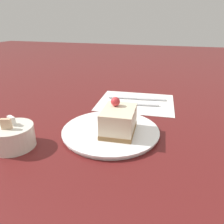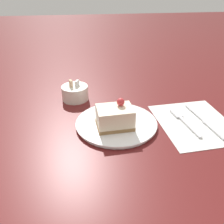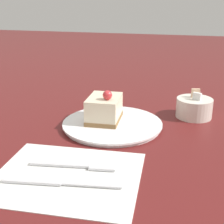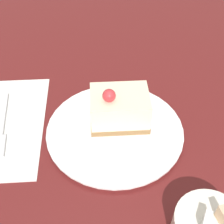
{
  "view_description": "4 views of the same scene",
  "coord_description": "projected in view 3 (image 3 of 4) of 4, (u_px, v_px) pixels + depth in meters",
  "views": [
    {
      "loc": [
        -0.45,
        -0.13,
        0.25
      ],
      "look_at": [
        -0.01,
        0.0,
        0.06
      ],
      "focal_mm": 35.0,
      "sensor_mm": 36.0,
      "label": 1
    },
    {
      "loc": [
        -0.09,
        -0.58,
        0.39
      ],
      "look_at": [
        -0.02,
        -0.01,
        0.05
      ],
      "focal_mm": 40.0,
      "sensor_mm": 36.0,
      "label": 2
    },
    {
      "loc": [
        0.63,
        0.19,
        0.28
      ],
      "look_at": [
        -0.01,
        0.01,
        0.03
      ],
      "focal_mm": 50.0,
      "sensor_mm": 36.0,
      "label": 3
    },
    {
      "loc": [
        -0.01,
        0.36,
        0.4
      ],
      "look_at": [
        -0.0,
        -0.01,
        0.04
      ],
      "focal_mm": 50.0,
      "sensor_mm": 36.0,
      "label": 4
    }
  ],
  "objects": [
    {
      "name": "sugar_bowl",
      "position": [
        194.0,
        108.0,
        0.77
      ],
      "size": [
        0.09,
        0.09,
        0.07
      ],
      "color": "silver",
      "rests_on": "ground_plane"
    },
    {
      "name": "plate",
      "position": [
        112.0,
        124.0,
        0.72
      ],
      "size": [
        0.23,
        0.23,
        0.01
      ],
      "color": "white",
      "rests_on": "ground_plane"
    },
    {
      "name": "ground_plane",
      "position": [
        108.0,
        128.0,
        0.71
      ],
      "size": [
        4.0,
        4.0,
        0.0
      ],
      "primitive_type": "plane",
      "color": "#5B1919"
    },
    {
      "name": "napkin",
      "position": [
        67.0,
        175.0,
        0.52
      ],
      "size": [
        0.22,
        0.26,
        0.0
      ],
      "rotation": [
        0.0,
        0.0,
        0.08
      ],
      "color": "white",
      "rests_on": "ground_plane"
    },
    {
      "name": "cake_slice",
      "position": [
        104.0,
        109.0,
        0.72
      ],
      "size": [
        0.1,
        0.08,
        0.08
      ],
      "rotation": [
        0.0,
        0.0,
        0.08
      ],
      "color": "olive",
      "rests_on": "plate"
    },
    {
      "name": "fork",
      "position": [
        80.0,
        166.0,
        0.54
      ],
      "size": [
        0.04,
        0.15,
        0.0
      ],
      "rotation": [
        0.0,
        0.0,
        0.16
      ],
      "color": "silver",
      "rests_on": "napkin"
    },
    {
      "name": "knife",
      "position": [
        50.0,
        182.0,
        0.49
      ],
      "size": [
        0.04,
        0.19,
        0.0
      ],
      "rotation": [
        0.0,
        0.0,
        0.16
      ],
      "color": "silver",
      "rests_on": "napkin"
    }
  ]
}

